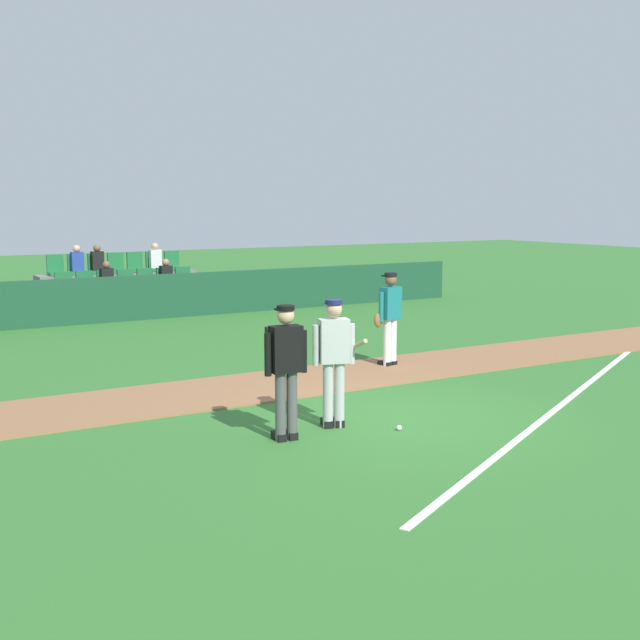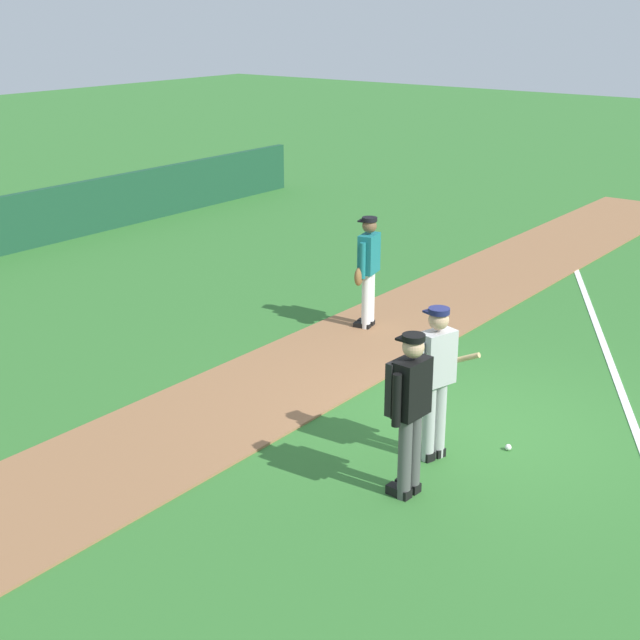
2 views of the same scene
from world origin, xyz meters
name	(u,v)px [view 1 (image 1 of 2)]	position (x,y,z in m)	size (l,w,h in m)	color
ground_plane	(394,418)	(0.00, 0.00, 0.00)	(80.00, 80.00, 0.00)	#33702D
infield_dirt_path	(301,381)	(0.00, 2.71, 0.01)	(28.00, 2.07, 0.03)	#936642
foul_line_chalk	(569,399)	(3.00, -0.50, 0.01)	(12.00, 0.10, 0.01)	white
dugout_fence	(139,298)	(0.00, 11.29, 0.58)	(20.00, 0.16, 1.17)	#19472D
stadium_bleachers	(122,295)	(0.00, 12.74, 0.51)	(4.45, 2.10, 1.90)	slate
batter_grey_jersey	(334,358)	(-1.00, 0.03, 0.97)	(0.59, 0.80, 1.76)	#B2B2B2
umpire_home_plate	(285,364)	(-1.85, -0.17, 1.00)	(0.59, 0.32, 1.76)	#4C4C4C
runner_teal_jersey	(390,316)	(2.06, 3.02, 0.96)	(0.67, 0.37, 1.76)	white
baseball	(399,428)	(-0.33, -0.57, 0.04)	(0.07, 0.07, 0.07)	white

